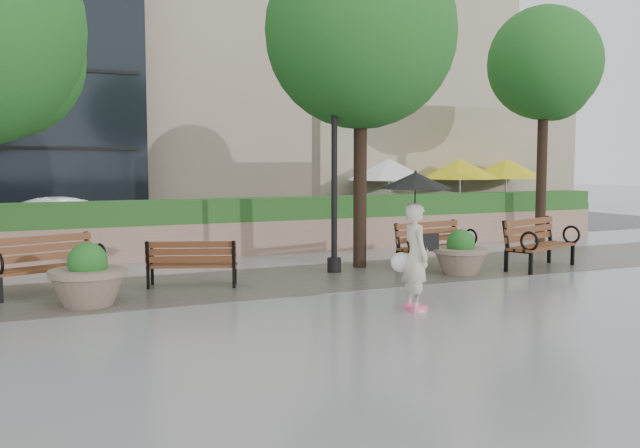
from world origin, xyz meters
name	(u,v)px	position (x,y,z in m)	size (l,w,h in m)	color
ground	(329,313)	(0.00, 0.00, 0.00)	(100.00, 100.00, 0.00)	gray
cobble_strip	(257,282)	(0.00, 3.00, 0.01)	(28.00, 3.20, 0.01)	#383330
hedge_wall	(197,229)	(0.00, 7.00, 0.66)	(24.00, 0.80, 1.35)	#A47B6A
cafe_wall	(454,169)	(9.50, 10.00, 2.00)	(10.00, 0.60, 4.00)	tan
cafe_hedge	(483,221)	(9.00, 7.80, 0.45)	(8.00, 0.50, 0.90)	#1A4E1E
asphalt_street	(159,240)	(0.00, 11.00, 0.00)	(40.00, 7.00, 0.00)	black
bldg_stone	(304,1)	(10.00, 23.00, 10.00)	(18.00, 10.00, 20.00)	tan
bench_1	(47,277)	(-3.61, 3.41, 0.29)	(1.94, 1.27, 0.97)	brown
bench_2	(192,273)	(-1.21, 3.04, 0.25)	(1.68, 1.16, 0.84)	brown
bench_3	(435,254)	(4.03, 3.11, 0.28)	(1.87, 1.02, 0.95)	brown
bench_4	(540,254)	(5.92, 2.04, 0.31)	(2.06, 1.37, 1.04)	brown
planter_left	(88,281)	(-3.12, 2.09, 0.39)	(1.18, 1.18, 0.99)	#7F6B56
planter_right	(461,257)	(3.97, 2.15, 0.35)	(1.08, 1.08, 0.90)	#7F6B56
lamppost	(334,187)	(1.82, 3.45, 1.73)	(0.28, 0.28, 3.94)	black
tree_1	(365,40)	(2.76, 3.90, 4.76)	(3.97, 3.97, 6.87)	black
tree_2	(547,69)	(9.56, 5.91, 4.77)	(3.22, 3.08, 6.45)	black
patio_umb_white	(389,170)	(6.21, 8.64, 1.99)	(2.50, 2.50, 2.30)	black
patio_umb_yellow_a	(460,170)	(8.84, 8.76, 1.99)	(2.50, 2.50, 2.30)	black
patio_umb_yellow_b	(506,169)	(10.73, 8.86, 1.99)	(2.50, 2.50, 2.30)	black
car_right	(74,221)	(-2.35, 10.59, 0.64)	(1.36, 3.91, 1.29)	white
pedestrian	(415,227)	(1.27, -0.33, 1.26)	(1.12, 1.12, 2.06)	beige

